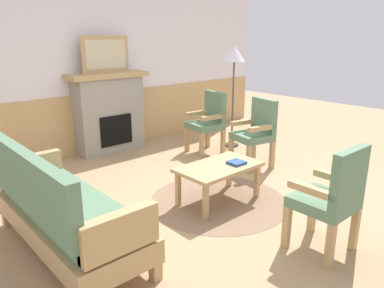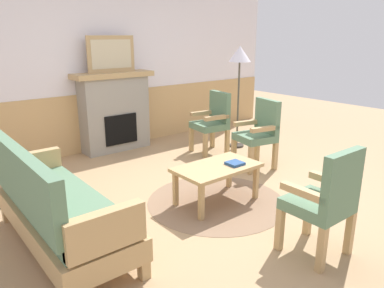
# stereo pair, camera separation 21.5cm
# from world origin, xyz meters

# --- Properties ---
(ground_plane) EXTENTS (14.00, 14.00, 0.00)m
(ground_plane) POSITION_xyz_m (0.00, 0.00, 0.00)
(ground_plane) COLOR tan
(wall_back) EXTENTS (7.20, 0.14, 2.70)m
(wall_back) POSITION_xyz_m (0.00, 2.60, 1.31)
(wall_back) COLOR white
(wall_back) RESTS_ON ground_plane
(fireplace) EXTENTS (1.30, 0.44, 1.28)m
(fireplace) POSITION_xyz_m (0.00, 2.35, 0.65)
(fireplace) COLOR gray
(fireplace) RESTS_ON ground_plane
(framed_picture) EXTENTS (0.80, 0.04, 0.56)m
(framed_picture) POSITION_xyz_m (0.00, 2.35, 1.56)
(framed_picture) COLOR tan
(framed_picture) RESTS_ON fireplace
(couch) EXTENTS (0.70, 1.80, 0.98)m
(couch) POSITION_xyz_m (-1.83, -0.02, 0.40)
(couch) COLOR tan
(couch) RESTS_ON ground_plane
(coffee_table) EXTENTS (0.96, 0.56, 0.44)m
(coffee_table) POSITION_xyz_m (-0.09, -0.20, 0.39)
(coffee_table) COLOR tan
(coffee_table) RESTS_ON ground_plane
(round_rug) EXTENTS (1.59, 1.59, 0.01)m
(round_rug) POSITION_xyz_m (-0.09, -0.20, 0.00)
(round_rug) COLOR #896B51
(round_rug) RESTS_ON ground_plane
(book_on_table) EXTENTS (0.18, 0.17, 0.03)m
(book_on_table) POSITION_xyz_m (0.09, -0.30, 0.46)
(book_on_table) COLOR navy
(book_on_table) RESTS_ON coffee_table
(armchair_near_fireplace) EXTENTS (0.57, 0.57, 0.98)m
(armchair_near_fireplace) POSITION_xyz_m (1.19, 0.29, 0.54)
(armchair_near_fireplace) COLOR tan
(armchair_near_fireplace) RESTS_ON ground_plane
(armchair_by_window_left) EXTENTS (0.54, 0.54, 0.98)m
(armchair_by_window_left) POSITION_xyz_m (1.16, 1.23, 0.54)
(armchair_by_window_left) COLOR tan
(armchair_by_window_left) RESTS_ON ground_plane
(armchair_front_left) EXTENTS (0.49, 0.49, 0.98)m
(armchair_front_left) POSITION_xyz_m (-0.12, -1.56, 0.54)
(armchair_front_left) COLOR tan
(armchair_front_left) RESTS_ON ground_plane
(floor_lamp_by_chairs) EXTENTS (0.36, 0.36, 1.68)m
(floor_lamp_by_chairs) POSITION_xyz_m (1.68, 1.19, 1.45)
(floor_lamp_by_chairs) COLOR #332D28
(floor_lamp_by_chairs) RESTS_ON ground_plane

